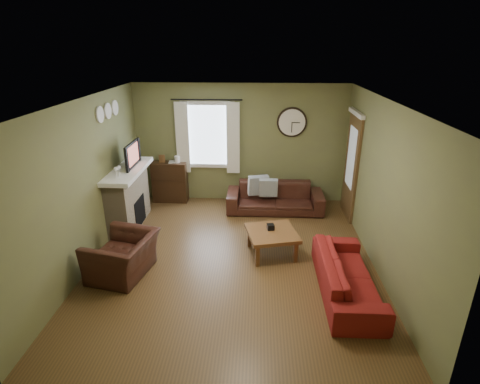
{
  "coord_description": "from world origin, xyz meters",
  "views": [
    {
      "loc": [
        0.38,
        -5.4,
        3.38
      ],
      "look_at": [
        0.1,
        0.4,
        1.05
      ],
      "focal_mm": 28.0,
      "sensor_mm": 36.0,
      "label": 1
    }
  ],
  "objects_px": {
    "bookshelf": "(170,182)",
    "sofa_brown": "(275,197)",
    "coffee_table": "(272,243)",
    "armchair": "(123,256)",
    "sofa_red": "(347,275)"
  },
  "relations": [
    {
      "from": "bookshelf",
      "to": "sofa_brown",
      "type": "bearing_deg",
      "value": -10.12
    },
    {
      "from": "bookshelf",
      "to": "coffee_table",
      "type": "height_order",
      "value": "bookshelf"
    },
    {
      "from": "armchair",
      "to": "coffee_table",
      "type": "height_order",
      "value": "armchair"
    },
    {
      "from": "sofa_red",
      "to": "bookshelf",
      "type": "bearing_deg",
      "value": 45.4
    },
    {
      "from": "bookshelf",
      "to": "armchair",
      "type": "bearing_deg",
      "value": -91.73
    },
    {
      "from": "sofa_red",
      "to": "armchair",
      "type": "height_order",
      "value": "armchair"
    },
    {
      "from": "armchair",
      "to": "coffee_table",
      "type": "relative_size",
      "value": 1.24
    },
    {
      "from": "sofa_brown",
      "to": "sofa_red",
      "type": "height_order",
      "value": "sofa_brown"
    },
    {
      "from": "sofa_brown",
      "to": "coffee_table",
      "type": "distance_m",
      "value": 1.81
    },
    {
      "from": "coffee_table",
      "to": "sofa_red",
      "type": "bearing_deg",
      "value": -43.85
    },
    {
      "from": "coffee_table",
      "to": "sofa_brown",
      "type": "bearing_deg",
      "value": 86.16
    },
    {
      "from": "sofa_brown",
      "to": "sofa_red",
      "type": "bearing_deg",
      "value": -71.74
    },
    {
      "from": "coffee_table",
      "to": "armchair",
      "type": "bearing_deg",
      "value": -162.8
    },
    {
      "from": "sofa_red",
      "to": "armchair",
      "type": "distance_m",
      "value": 3.37
    },
    {
      "from": "sofa_brown",
      "to": "sofa_red",
      "type": "xyz_separation_m",
      "value": [
        0.93,
        -2.81,
        -0.02
      ]
    }
  ]
}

